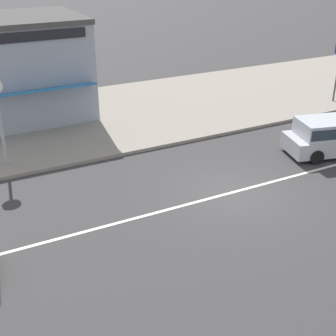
{
  "coord_description": "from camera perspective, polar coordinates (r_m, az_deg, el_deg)",
  "views": [
    {
      "loc": [
        -9.03,
        -12.29,
        8.32
      ],
      "look_at": [
        -1.96,
        1.45,
        0.8
      ],
      "focal_mm": 50.0,
      "sensor_mm": 36.0,
      "label": 1
    }
  ],
  "objects": [
    {
      "name": "shopfront_corner_warung",
      "position": [
        25.12,
        -17.19,
        11.72
      ],
      "size": [
        5.95,
        6.28,
        4.94
      ],
      "color": "#999EA8",
      "rests_on": "kerb_strip"
    },
    {
      "name": "ground_plane",
      "position": [
        17.37,
        7.96,
        -2.94
      ],
      "size": [
        160.0,
        160.0,
        0.0
      ],
      "primitive_type": "plane",
      "color": "#383535"
    },
    {
      "name": "kerb_strip",
      "position": [
        25.28,
        -4.79,
        6.81
      ],
      "size": [
        68.0,
        10.0,
        0.15
      ],
      "primitive_type": "cube",
      "color": "gray",
      "rests_on": "ground"
    },
    {
      "name": "minivan_silver_1",
      "position": [
        21.29,
        19.58,
        3.84
      ],
      "size": [
        4.7,
        2.78,
        1.56
      ],
      "color": "#B7BABF",
      "rests_on": "ground"
    },
    {
      "name": "lane_centre_stripe",
      "position": [
        17.37,
        7.96,
        -2.93
      ],
      "size": [
        50.4,
        0.14,
        0.01
      ],
      "primitive_type": "cube",
      "color": "silver",
      "rests_on": "ground"
    }
  ]
}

